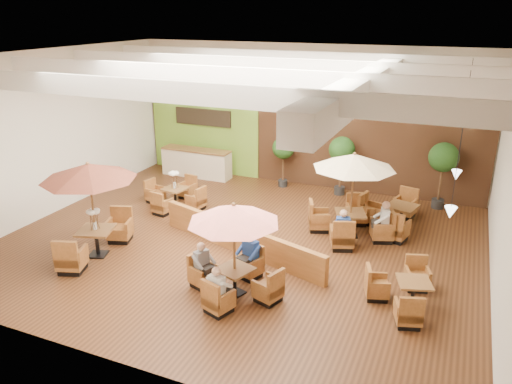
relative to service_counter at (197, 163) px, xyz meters
The scene contains 17 objects.
room 6.78m from the service_counter, 39.88° to the right, with size 14.04×14.00×5.52m.
service_counter is the anchor object (origin of this frame).
booth_divider 7.36m from the service_counter, 50.89° to the right, with size 6.05×0.18×0.84m, color brown.
table_0 7.73m from the service_counter, 82.57° to the right, with size 2.61×2.92×2.82m.
table_1 9.63m from the service_counter, 54.86° to the right, with size 2.52×2.52×2.44m.
table_2 8.17m from the service_counter, 24.44° to the right, with size 2.82×2.82×2.71m.
table_3 3.45m from the service_counter, 73.44° to the right, with size 2.35×2.35×1.46m.
table_4 11.51m from the service_counter, 35.32° to the right, with size 1.67×2.39×0.85m.
table_5 8.70m from the service_counter, 14.12° to the right, with size 1.93×2.78×1.00m.
topiary_0 3.93m from the service_counter, ahead, with size 0.87×0.87×2.02m.
topiary_1 6.23m from the service_counter, ahead, with size 0.97×0.97×2.26m.
topiary_2 9.79m from the service_counter, ahead, with size 1.03×1.03×2.40m.
diner_0 10.31m from the service_counter, 57.71° to the right, with size 0.39×0.34×0.75m.
diner_1 8.86m from the service_counter, 51.55° to the right, with size 0.46×0.42×0.84m.
diner_2 9.08m from the service_counter, 59.46° to the right, with size 0.39×0.42×0.76m.
diner_3 8.53m from the service_counter, 30.52° to the right, with size 0.44×0.40×0.81m.
diner_4 8.98m from the service_counter, 21.82° to the right, with size 0.40×0.45×0.84m.
Camera 1 is at (5.85, -12.49, 6.69)m, focal length 35.00 mm.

